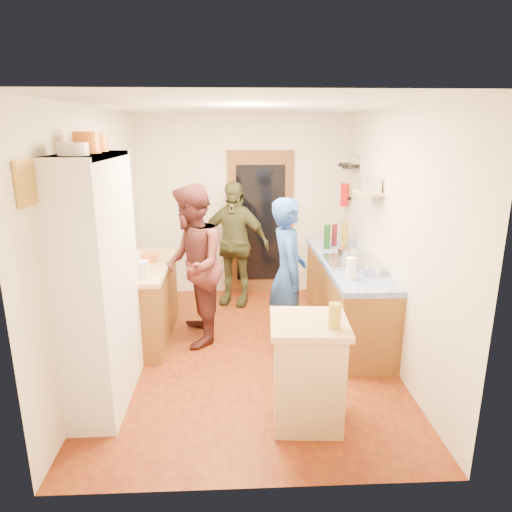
{
  "coord_description": "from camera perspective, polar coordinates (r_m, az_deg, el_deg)",
  "views": [
    {
      "loc": [
        -0.13,
        -4.59,
        2.39
      ],
      "look_at": [
        0.1,
        0.15,
        1.06
      ],
      "focal_mm": 32.0,
      "sensor_mm": 36.0,
      "label": 1
    }
  ],
  "objects": [
    {
      "name": "floor",
      "position": [
        5.18,
        -1.03,
        -11.97
      ],
      "size": [
        3.0,
        4.0,
        0.02
      ],
      "primitive_type": "cube",
      "color": "brown",
      "rests_on": "ground"
    },
    {
      "name": "ceiling",
      "position": [
        4.6,
        -1.2,
        18.38
      ],
      "size": [
        3.0,
        4.0,
        0.02
      ],
      "primitive_type": "cube",
      "color": "silver",
      "rests_on": "ground"
    },
    {
      "name": "wall_back",
      "position": [
        6.69,
        -1.61,
        6.25
      ],
      "size": [
        3.0,
        0.02,
        2.6
      ],
      "primitive_type": "cube",
      "color": "silver",
      "rests_on": "ground"
    },
    {
      "name": "wall_front",
      "position": [
        2.8,
        0.08,
        -7.23
      ],
      "size": [
        3.0,
        0.02,
        2.6
      ],
      "primitive_type": "cube",
      "color": "silver",
      "rests_on": "ground"
    },
    {
      "name": "wall_left",
      "position": [
        4.92,
        -19.0,
        1.96
      ],
      "size": [
        0.02,
        4.0,
        2.6
      ],
      "primitive_type": "cube",
      "color": "silver",
      "rests_on": "ground"
    },
    {
      "name": "wall_right",
      "position": [
        4.99,
        16.5,
        2.38
      ],
      "size": [
        0.02,
        4.0,
        2.6
      ],
      "primitive_type": "cube",
      "color": "silver",
      "rests_on": "ground"
    },
    {
      "name": "door_frame",
      "position": [
        6.71,
        0.56,
        4.1
      ],
      "size": [
        0.95,
        0.06,
        2.1
      ],
      "primitive_type": "cube",
      "color": "brown",
      "rests_on": "ground"
    },
    {
      "name": "door_glass",
      "position": [
        6.67,
        0.57,
        4.04
      ],
      "size": [
        0.7,
        0.02,
        1.7
      ],
      "primitive_type": "cube",
      "color": "black",
      "rests_on": "door_frame"
    },
    {
      "name": "hutch_body",
      "position": [
        4.17,
        -18.94,
        -3.25
      ],
      "size": [
        0.4,
        1.2,
        2.2
      ],
      "primitive_type": "cube",
      "color": "white",
      "rests_on": "ground"
    },
    {
      "name": "hutch_top_shelf",
      "position": [
        3.97,
        -20.33,
        11.67
      ],
      "size": [
        0.4,
        1.14,
        0.04
      ],
      "primitive_type": "cube",
      "color": "white",
      "rests_on": "hutch_body"
    },
    {
      "name": "plate_stack",
      "position": [
        3.67,
        -21.91,
        12.31
      ],
      "size": [
        0.22,
        0.22,
        0.09
      ],
      "primitive_type": "cylinder",
      "color": "white",
      "rests_on": "hutch_top_shelf"
    },
    {
      "name": "orange_pot_a",
      "position": [
        3.99,
        -20.4,
        13.19
      ],
      "size": [
        0.21,
        0.21,
        0.17
      ],
      "primitive_type": "cylinder",
      "color": "orange",
      "rests_on": "hutch_top_shelf"
    },
    {
      "name": "orange_pot_b",
      "position": [
        4.27,
        -19.2,
        13.3
      ],
      "size": [
        0.17,
        0.17,
        0.16
      ],
      "primitive_type": "cylinder",
      "color": "orange",
      "rests_on": "hutch_top_shelf"
    },
    {
      "name": "left_counter_base",
      "position": [
        5.51,
        -13.83,
        -5.72
      ],
      "size": [
        0.6,
        1.4,
        0.85
      ],
      "primitive_type": "cube",
      "color": "brown",
      "rests_on": "ground"
    },
    {
      "name": "left_counter_top",
      "position": [
        5.37,
        -14.14,
        -1.24
      ],
      "size": [
        0.64,
        1.44,
        0.05
      ],
      "primitive_type": "cube",
      "color": "#D6B672",
      "rests_on": "left_counter_base"
    },
    {
      "name": "toaster",
      "position": [
        4.89,
        -14.69,
        -1.59
      ],
      "size": [
        0.24,
        0.17,
        0.17
      ],
      "primitive_type": "cube",
      "rotation": [
        0.0,
        0.0,
        -0.06
      ],
      "color": "white",
      "rests_on": "left_counter_top"
    },
    {
      "name": "kettle",
      "position": [
        5.22,
        -15.04,
        -0.48
      ],
      "size": [
        0.16,
        0.16,
        0.18
      ],
      "primitive_type": "cylinder",
      "rotation": [
        0.0,
        0.0,
        -0.01
      ],
      "color": "white",
      "rests_on": "left_counter_top"
    },
    {
      "name": "orange_bowl",
      "position": [
        5.44,
        -13.13,
        -0.24
      ],
      "size": [
        0.18,
        0.18,
        0.08
      ],
      "primitive_type": "cylinder",
      "rotation": [
        0.0,
        0.0,
        -0.03
      ],
      "color": "orange",
      "rests_on": "left_counter_top"
    },
    {
      "name": "chopping_board",
      "position": [
        5.84,
        -13.01,
        0.58
      ],
      "size": [
        0.34,
        0.27,
        0.02
      ],
      "primitive_type": "cube",
      "rotation": [
        0.0,
        0.0,
        0.18
      ],
      "color": "#D6B672",
      "rests_on": "left_counter_top"
    },
    {
      "name": "right_counter_base",
      "position": [
        5.62,
        11.17,
        -5.21
      ],
      "size": [
        0.6,
        2.2,
        0.84
      ],
      "primitive_type": "cube",
      "color": "brown",
      "rests_on": "ground"
    },
    {
      "name": "right_counter_top",
      "position": [
        5.47,
        11.42,
        -0.8
      ],
      "size": [
        0.62,
        2.22,
        0.06
      ],
      "primitive_type": "cube",
      "color": "#0B31C0",
      "rests_on": "right_counter_base"
    },
    {
      "name": "hob",
      "position": [
        5.34,
        11.77,
        -0.68
      ],
      "size": [
        0.55,
        0.58,
        0.04
      ],
      "primitive_type": "cube",
      "color": "silver",
      "rests_on": "right_counter_top"
    },
    {
      "name": "pot_on_hob",
      "position": [
        5.33,
        11.23,
        0.28
      ],
      "size": [
        0.2,
        0.2,
        0.13
      ],
      "primitive_type": "cylinder",
      "color": "silver",
      "rests_on": "hob"
    },
    {
      "name": "bottle_a",
      "position": [
        5.9,
        8.86,
        2.4
      ],
      "size": [
        0.1,
        0.1,
        0.32
      ],
      "primitive_type": "cylinder",
      "rotation": [
        0.0,
        0.0,
        -0.28
      ],
      "color": "#143F14",
      "rests_on": "right_counter_top"
    },
    {
      "name": "bottle_b",
      "position": [
        6.08,
        9.78,
        2.6
      ],
      "size": [
        0.08,
        0.08,
        0.29
      ],
      "primitive_type": "cylinder",
      "rotation": [
        0.0,
        0.0,
        0.13
      ],
      "color": "#591419",
      "rests_on": "right_counter_top"
    },
    {
      "name": "bottle_c",
      "position": [
        6.08,
        11.02,
        2.77
      ],
      "size": [
        0.09,
        0.09,
        0.33
      ],
      "primitive_type": "cylinder",
      "rotation": [
        0.0,
        0.0,
        0.09
      ],
      "color": "olive",
      "rests_on": "right_counter_top"
    },
    {
      "name": "paper_towel",
      "position": [
        4.73,
        11.8,
        -1.58
      ],
      "size": [
        0.14,
        0.14,
        0.23
      ],
      "primitive_type": "cylinder",
      "rotation": [
        0.0,
        0.0,
        -0.33
      ],
      "color": "white",
      "rests_on": "right_counter_top"
    },
    {
      "name": "mixing_bowl",
      "position": [
        4.98,
        14.06,
        -1.64
      ],
      "size": [
        0.28,
        0.28,
        0.1
      ],
      "primitive_type": "cylinder",
      "rotation": [
        0.0,
        0.0,
        -0.05
      ],
      "color": "silver",
      "rests_on": "right_counter_top"
    },
    {
      "name": "island_base",
      "position": [
        3.92,
        6.46,
        -14.5
      ],
      "size": [
        0.59,
        0.59,
        0.86
      ],
      "primitive_type": "cube",
      "rotation": [
        0.0,
        0.0,
        -0.07
      ],
      "color": "#D6B672",
      "rests_on": "ground"
    },
    {
      "name": "island_top",
      "position": [
        3.71,
        6.67,
        -8.4
      ],
      "size": [
        0.66,
        0.66,
        0.05
      ],
      "primitive_type": "cube",
      "rotation": [
        0.0,
        0.0,
        -0.07
      ],
      "color": "#D6B672",
      "rests_on": "island_base"
    },
    {
      "name": "cutting_board",
      "position": [
        3.75,
        5.84,
        -7.96
      ],
      "size": [
        0.37,
        0.3,
        0.02
      ],
      "primitive_type": "cube",
      "rotation": [
        0.0,
        0.0,
        -0.07
      ],
      "color": "white",
      "rests_on": "island_top"
    },
    {
      "name": "oil_jar",
      "position": [
        3.57,
        9.81,
        -7.35
      ],
      "size": [
        0.1,
        0.1,
        0.2
      ],
      "primitive_type": "cylinder",
      "rotation": [
        0.0,
        0.0,
        -0.07
      ],
      "color": "#AD9E2D",
      "rests_on": "island_top"
    },
    {
      "name": "pan_rail",
      "position": [
        6.33,
        12.09,
        12.22
      ],
      "size": [
        0.02,
        0.65,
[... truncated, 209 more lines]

